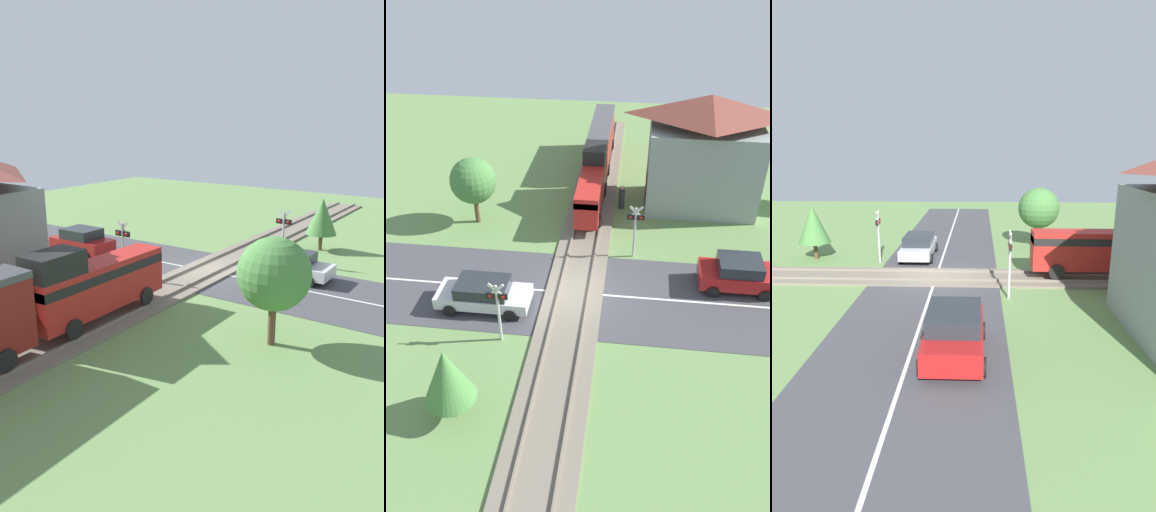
{
  "view_description": "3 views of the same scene",
  "coord_description": "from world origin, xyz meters",
  "views": [
    {
      "loc": [
        -13.47,
        21.51,
        8.1
      ],
      "look_at": [
        0.0,
        1.45,
        1.2
      ],
      "focal_mm": 35.0,
      "sensor_mm": 36.0,
      "label": 1
    },
    {
      "loc": [
        2.48,
        -18.76,
        15.24
      ],
      "look_at": [
        0.0,
        1.45,
        1.2
      ],
      "focal_mm": 35.0,
      "sensor_mm": 36.0,
      "label": 2
    },
    {
      "loc": [
        19.42,
        2.17,
        6.48
      ],
      "look_at": [
        0.0,
        1.45,
        1.2
      ],
      "focal_mm": 28.0,
      "sensor_mm": 36.0,
      "label": 3
    }
  ],
  "objects": [
    {
      "name": "track_bed",
      "position": [
        0.0,
        0.0,
        0.07
      ],
      "size": [
        2.8,
        48.0,
        0.24
      ],
      "color": "#756B5B",
      "rests_on": "ground_plane"
    },
    {
      "name": "car_far_side",
      "position": [
        7.83,
        1.44,
        0.84
      ],
      "size": [
        3.74,
        2.0,
        1.63
      ],
      "color": "#A81919",
      "rests_on": "ground_plane"
    },
    {
      "name": "pedestrian_by_station",
      "position": [
        1.83,
        8.81,
        0.69
      ],
      "size": [
        0.38,
        0.38,
        1.52
      ],
      "color": "#333338",
      "rests_on": "ground_plane"
    },
    {
      "name": "crossing_signal_east_approach",
      "position": [
        2.72,
        3.54,
        1.96
      ],
      "size": [
        0.9,
        0.18,
        3.06
      ],
      "color": "#B7B7B7",
      "rests_on": "ground_plane"
    },
    {
      "name": "car_near_crossing",
      "position": [
        -4.04,
        -1.44,
        0.74
      ],
      "size": [
        4.31,
        1.95,
        1.41
      ],
      "color": "silver",
      "rests_on": "ground_plane"
    },
    {
      "name": "tree_roadside_hedge",
      "position": [
        -6.58,
        6.08,
        2.68
      ],
      "size": [
        2.65,
        2.65,
        4.02
      ],
      "color": "brown",
      "rests_on": "ground_plane"
    },
    {
      "name": "road_surface",
      "position": [
        0.0,
        0.0,
        0.01
      ],
      "size": [
        48.0,
        6.4,
        0.02
      ],
      "color": "#424247",
      "rests_on": "ground_plane"
    },
    {
      "name": "tree_beyond_track",
      "position": [
        -3.45,
        -7.6,
        2.1
      ],
      "size": [
        1.85,
        1.85,
        3.22
      ],
      "color": "brown",
      "rests_on": "ground_plane"
    },
    {
      "name": "ground_plane",
      "position": [
        0.0,
        0.0,
        0.0
      ],
      "size": [
        60.0,
        60.0,
        0.0
      ],
      "primitive_type": "plane",
      "color": "#66894C"
    },
    {
      "name": "crossing_signal_west_approach",
      "position": [
        -2.72,
        -3.54,
        1.96
      ],
      "size": [
        0.9,
        0.18,
        3.06
      ],
      "color": "#B7B7B7",
      "rests_on": "ground_plane"
    }
  ]
}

